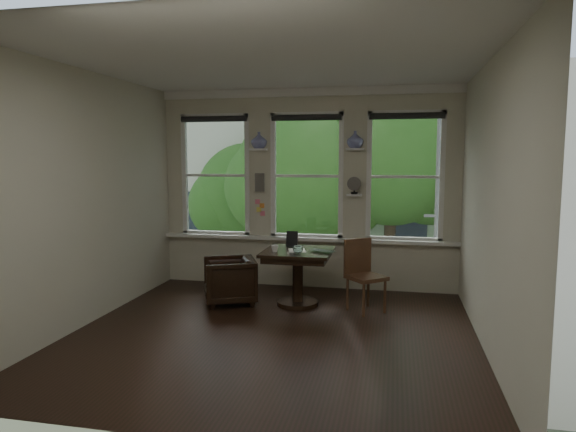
% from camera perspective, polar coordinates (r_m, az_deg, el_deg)
% --- Properties ---
extents(ground, '(4.50, 4.50, 0.00)m').
position_cam_1_polar(ground, '(5.94, -1.70, -12.98)').
color(ground, black).
rests_on(ground, ground).
extents(ceiling, '(4.50, 4.50, 0.00)m').
position_cam_1_polar(ceiling, '(5.69, -1.81, 16.82)').
color(ceiling, silver).
rests_on(ceiling, ground).
extents(wall_back, '(4.50, 0.00, 4.50)m').
position_cam_1_polar(wall_back, '(7.82, 2.13, 3.00)').
color(wall_back, beige).
rests_on(wall_back, ground).
extents(wall_front, '(4.50, 0.00, 4.50)m').
position_cam_1_polar(wall_front, '(3.48, -10.47, -1.59)').
color(wall_front, beige).
rests_on(wall_front, ground).
extents(wall_left, '(0.00, 4.50, 4.50)m').
position_cam_1_polar(wall_left, '(6.52, -21.35, 1.84)').
color(wall_left, beige).
rests_on(wall_left, ground).
extents(wall_right, '(0.00, 4.50, 4.50)m').
position_cam_1_polar(wall_right, '(5.54, 21.50, 1.06)').
color(wall_right, beige).
rests_on(wall_right, ground).
extents(window_left, '(1.10, 0.12, 1.90)m').
position_cam_1_polar(window_left, '(8.18, -7.96, 4.50)').
color(window_left, white).
rests_on(window_left, ground).
extents(window_center, '(1.10, 0.12, 1.90)m').
position_cam_1_polar(window_center, '(7.81, 2.14, 4.46)').
color(window_center, white).
rests_on(window_center, ground).
extents(window_right, '(1.10, 0.12, 1.90)m').
position_cam_1_polar(window_right, '(7.70, 12.87, 4.27)').
color(window_right, white).
rests_on(window_right, ground).
extents(shelf_left, '(0.26, 0.16, 0.03)m').
position_cam_1_polar(shelf_left, '(7.86, -3.24, 7.39)').
color(shelf_left, white).
rests_on(shelf_left, ground).
extents(shelf_right, '(0.26, 0.16, 0.03)m').
position_cam_1_polar(shelf_right, '(7.61, 7.45, 7.37)').
color(shelf_right, white).
rests_on(shelf_right, ground).
extents(intercom, '(0.14, 0.06, 0.28)m').
position_cam_1_polar(intercom, '(7.90, -3.16, 3.76)').
color(intercom, '#59544F').
rests_on(intercom, ground).
extents(sticky_notes, '(0.16, 0.01, 0.24)m').
position_cam_1_polar(sticky_notes, '(7.93, -3.13, 1.23)').
color(sticky_notes, pink).
rests_on(sticky_notes, ground).
extents(desk_fan, '(0.20, 0.20, 0.24)m').
position_cam_1_polar(desk_fan, '(7.61, 7.38, 3.08)').
color(desk_fan, '#59544F').
rests_on(desk_fan, ground).
extents(vase_left, '(0.24, 0.24, 0.25)m').
position_cam_1_polar(vase_left, '(7.86, -3.24, 8.40)').
color(vase_left, silver).
rests_on(vase_left, shelf_left).
extents(vase_right, '(0.24, 0.24, 0.25)m').
position_cam_1_polar(vase_right, '(7.62, 7.47, 8.42)').
color(vase_right, silver).
rests_on(vase_right, shelf_right).
extents(table, '(0.90, 0.90, 0.75)m').
position_cam_1_polar(table, '(6.93, 1.09, -6.88)').
color(table, black).
rests_on(table, ground).
extents(armchair_left, '(0.90, 0.89, 0.63)m').
position_cam_1_polar(armchair_left, '(7.09, -6.51, -7.13)').
color(armchair_left, black).
rests_on(armchair_left, ground).
extents(cushion_red, '(0.45, 0.45, 0.06)m').
position_cam_1_polar(cushion_red, '(7.06, -6.52, -6.05)').
color(cushion_red, maroon).
rests_on(cushion_red, armchair_left).
extents(side_chair_right, '(0.59, 0.59, 0.92)m').
position_cam_1_polar(side_chair_right, '(6.71, 8.70, -6.67)').
color(side_chair_right, '#462C19').
rests_on(side_chair_right, ground).
extents(laptop, '(0.40, 0.33, 0.03)m').
position_cam_1_polar(laptop, '(6.67, 3.68, -4.01)').
color(laptop, black).
rests_on(laptop, table).
extents(mug, '(0.11, 0.11, 0.09)m').
position_cam_1_polar(mug, '(6.73, -1.46, -3.62)').
color(mug, white).
rests_on(mug, table).
extents(drinking_glass, '(0.14, 0.14, 0.10)m').
position_cam_1_polar(drinking_glass, '(6.60, 1.12, -3.77)').
color(drinking_glass, white).
rests_on(drinking_glass, table).
extents(tablet, '(0.16, 0.08, 0.22)m').
position_cam_1_polar(tablet, '(7.09, 0.45, -2.57)').
color(tablet, black).
rests_on(tablet, table).
extents(papers, '(0.29, 0.35, 0.00)m').
position_cam_1_polar(papers, '(6.84, 1.00, -3.83)').
color(papers, silver).
rests_on(papers, table).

